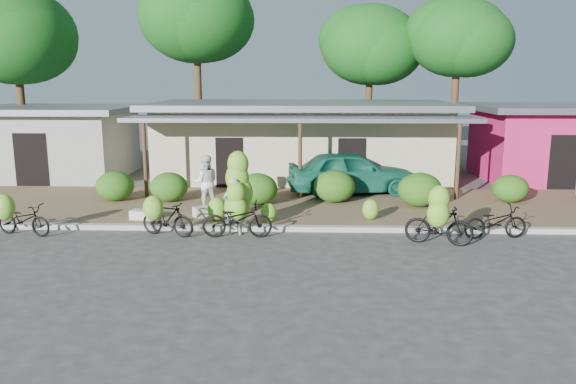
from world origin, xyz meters
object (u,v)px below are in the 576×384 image
at_px(tree_near_right, 454,36).
at_px(bike_center, 238,203).
at_px(bike_far_right, 495,222).
at_px(sack_far, 143,215).
at_px(bike_far_left, 20,218).
at_px(tree_back_left, 12,34).
at_px(bike_left, 165,217).
at_px(vendor, 234,206).
at_px(tree_center_right, 367,43).
at_px(teal_van, 351,172).
at_px(bike_right, 439,220).
at_px(tree_far_center, 193,15).
at_px(sack_near, 207,211).
at_px(bystander, 206,182).

distance_m(tree_near_right, bike_center, 16.80).
xyz_separation_m(bike_far_right, sack_far, (-10.22, 1.37, -0.21)).
bearing_deg(bike_far_left, tree_back_left, 40.97).
relative_size(bike_left, vendor, 1.04).
height_order(tree_center_right, teal_van, tree_center_right).
relative_size(bike_right, teal_van, 0.39).
distance_m(bike_left, teal_van, 8.03).
bearing_deg(teal_van, tree_center_right, -17.99).
relative_size(tree_near_right, bike_right, 4.43).
bearing_deg(tree_far_center, vendor, -75.03).
bearing_deg(tree_far_center, tree_back_left, -159.44).
bearing_deg(bike_far_right, tree_center_right, -0.88).
bearing_deg(bike_center, tree_back_left, 44.51).
distance_m(bike_far_right, sack_near, 8.52).
relative_size(bike_far_left, sack_near, 2.14).
bearing_deg(tree_near_right, sack_far, -135.55).
xyz_separation_m(tree_back_left, bike_far_left, (5.94, -11.95, -5.89)).
xyz_separation_m(bike_far_left, bike_left, (4.06, 0.07, 0.04)).
bearing_deg(vendor, bystander, -67.07).
height_order(bike_center, bike_far_right, bike_center).
distance_m(bike_right, sack_far, 8.76).
distance_m(tree_center_right, sack_far, 17.09).
bearing_deg(bike_left, tree_back_left, 59.37).
distance_m(tree_back_left, bystander, 14.88).
bearing_deg(tree_near_right, bike_far_left, -138.25).
bearing_deg(bike_right, tree_back_left, 71.04).
relative_size(vendor, bystander, 0.91).
xyz_separation_m(bike_right, vendor, (-5.52, 0.95, 0.11)).
bearing_deg(bike_left, bystander, 7.48).
xyz_separation_m(tree_far_center, bike_right, (9.41, -15.51, -6.86)).
height_order(bike_far_right, vendor, vendor).
height_order(tree_back_left, tree_center_right, tree_back_left).
height_order(bike_far_left, sack_far, bike_far_left).
bearing_deg(bike_far_left, teal_van, -44.28).
bearing_deg(teal_van, tree_back_left, 59.01).
bearing_deg(tree_center_right, bike_far_left, -125.61).
xyz_separation_m(bike_center, bike_far_right, (7.15, -0.14, -0.44)).
distance_m(bike_far_left, bike_center, 6.08).
distance_m(tree_back_left, tree_far_center, 8.62).
bearing_deg(sack_far, bike_center, -21.74).
height_order(tree_center_right, bike_far_left, tree_center_right).
bearing_deg(tree_center_right, tree_far_center, -176.82).
bearing_deg(bystander, tree_near_right, -148.54).
bearing_deg(bystander, tree_center_right, -130.83).
relative_size(tree_back_left, bystander, 4.78).
bearing_deg(tree_far_center, tree_center_right, 3.18).
xyz_separation_m(bike_right, sack_far, (-8.48, 2.16, -0.45)).
distance_m(bike_far_left, teal_van, 11.27).
xyz_separation_m(tree_center_right, sack_far, (-8.07, -13.84, -5.93)).
relative_size(bike_left, teal_van, 0.36).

